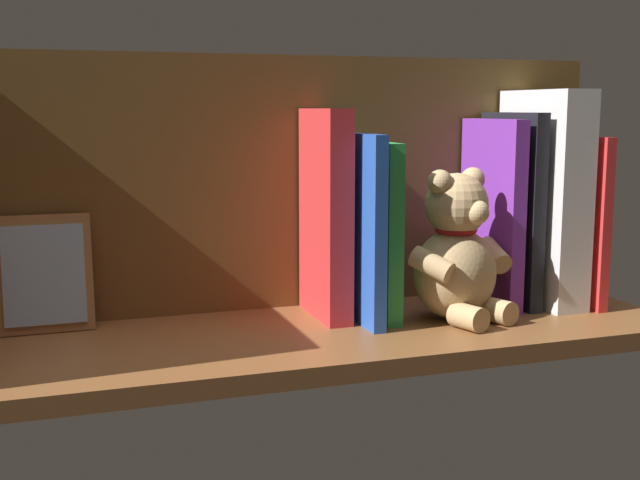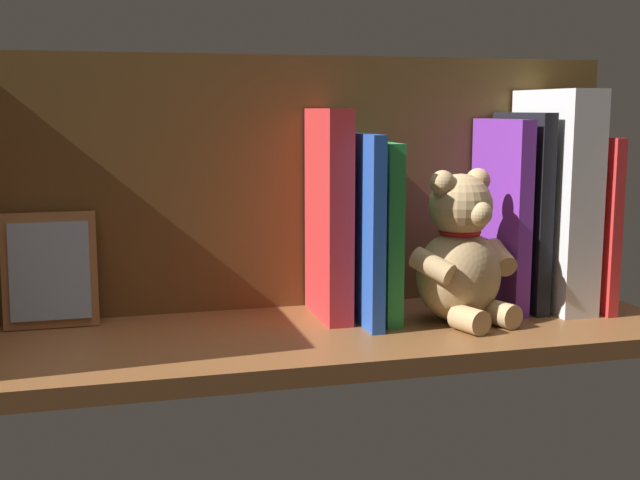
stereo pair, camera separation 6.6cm
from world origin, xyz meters
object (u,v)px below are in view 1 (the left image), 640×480
at_px(dictionary_thick_white, 543,198).
at_px(picture_frame_leaning, 44,274).
at_px(teddy_bear, 457,254).
at_px(book_0, 569,219).

distance_m(dictionary_thick_white, picture_frame_leaning, 0.65).
bearing_deg(dictionary_thick_white, picture_frame_leaning, -5.33).
bearing_deg(teddy_bear, book_0, 175.41).
xyz_separation_m(book_0, teddy_bear, (0.19, 0.04, -0.03)).
height_order(dictionary_thick_white, teddy_bear, dictionary_thick_white).
bearing_deg(picture_frame_leaning, dictionary_thick_white, 174.67).
bearing_deg(picture_frame_leaning, teddy_bear, 167.68).
xyz_separation_m(teddy_bear, picture_frame_leaning, (0.49, -0.11, -0.01)).
height_order(book_0, teddy_bear, book_0).
xyz_separation_m(book_0, dictionary_thick_white, (0.04, -0.00, 0.03)).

